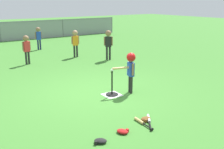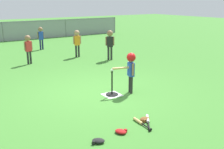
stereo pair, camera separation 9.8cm
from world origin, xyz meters
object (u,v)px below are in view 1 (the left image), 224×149
at_px(batter_child, 131,65).
at_px(spare_bat_silver, 149,120).
at_px(glove_near_bats, 146,119).
at_px(fielder_deep_left, 108,41).
at_px(glove_by_plate, 100,141).
at_px(glove_tossed_aside, 123,131).
at_px(fielder_near_left, 75,40).
at_px(spare_bat_wood, 141,122).
at_px(batting_tee, 112,91).
at_px(baseball_on_tee, 112,70).
at_px(fielder_deep_center, 26,46).
at_px(fielder_deep_right, 38,35).

height_order(batter_child, spare_bat_silver, batter_child).
bearing_deg(spare_bat_silver, glove_near_bats, 109.47).
distance_m(batter_child, fielder_deep_left, 4.02).
bearing_deg(glove_by_plate, glove_tossed_aside, 6.05).
bearing_deg(fielder_near_left, spare_bat_wood, -106.05).
relative_size(spare_bat_wood, glove_near_bats, 2.51).
height_order(batting_tee, glove_by_plate, batting_tee).
bearing_deg(glove_by_plate, spare_bat_silver, 6.44).
bearing_deg(spare_bat_wood, fielder_deep_left, 62.47).
distance_m(baseball_on_tee, glove_tossed_aside, 2.14).
height_order(spare_bat_silver, glove_by_plate, glove_by_plate).
bearing_deg(fielder_deep_center, spare_bat_silver, -85.82).
bearing_deg(glove_near_bats, glove_by_plate, -170.36).
bearing_deg(batter_child, fielder_deep_center, 104.38).
relative_size(baseball_on_tee, spare_bat_wood, 0.13).
bearing_deg(glove_near_bats, glove_tossed_aside, -167.76).
xyz_separation_m(baseball_on_tee, fielder_deep_left, (2.24, 3.49, 0.11)).
bearing_deg(batter_child, fielder_near_left, 79.53).
xyz_separation_m(spare_bat_silver, glove_tossed_aside, (-0.73, -0.09, 0.01)).
xyz_separation_m(fielder_near_left, spare_bat_wood, (-1.85, -6.42, -0.71)).
distance_m(fielder_deep_center, glove_tossed_aside, 6.44).
distance_m(fielder_near_left, glove_near_bats, 6.63).
bearing_deg(batter_child, batting_tee, 165.05).
bearing_deg(glove_by_plate, fielder_near_left, 66.15).
xyz_separation_m(fielder_deep_left, spare_bat_silver, (-2.50, -5.18, -0.75)).
relative_size(batter_child, fielder_deep_left, 0.89).
bearing_deg(fielder_deep_center, glove_near_bats, -85.99).
bearing_deg(fielder_deep_right, baseball_on_tee, -95.55).
bearing_deg(glove_near_bats, spare_bat_silver, -70.53).
height_order(fielder_deep_right, fielder_deep_center, fielder_deep_right).
relative_size(fielder_deep_left, glove_tossed_aside, 4.52).
height_order(fielder_deep_right, spare_bat_silver, fielder_deep_right).
bearing_deg(fielder_deep_center, glove_tossed_aside, -92.43).
bearing_deg(fielder_deep_center, fielder_deep_right, 62.26).
relative_size(batting_tee, glove_near_bats, 2.80).
xyz_separation_m(baseball_on_tee, glove_near_bats, (-0.29, -1.63, -0.63)).
xyz_separation_m(fielder_deep_center, glove_tossed_aside, (-0.27, -6.39, -0.68)).
distance_m(fielder_deep_center, glove_by_plate, 6.53).
relative_size(fielder_deep_center, glove_near_bats, 4.92).
height_order(fielder_near_left, glove_tossed_aside, fielder_near_left).
bearing_deg(glove_near_bats, fielder_deep_left, 63.75).
bearing_deg(fielder_deep_left, batting_tee, -122.66).
bearing_deg(fielder_deep_left, spare_bat_wood, -117.53).
xyz_separation_m(spare_bat_silver, spare_bat_wood, (-0.19, 0.02, 0.00)).
xyz_separation_m(baseball_on_tee, spare_bat_silver, (-0.26, -1.69, -0.64)).
bearing_deg(glove_tossed_aside, spare_bat_silver, 6.73).
xyz_separation_m(baseball_on_tee, glove_by_plate, (-1.52, -1.84, -0.63)).
distance_m(baseball_on_tee, spare_bat_silver, 1.83).
relative_size(fielder_deep_center, glove_tossed_aside, 4.13).
relative_size(glove_near_bats, glove_tossed_aside, 0.84).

